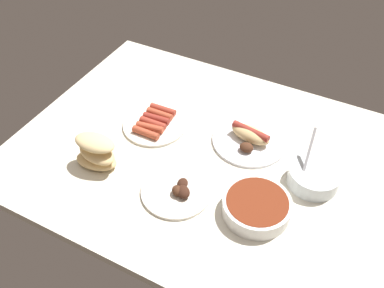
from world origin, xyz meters
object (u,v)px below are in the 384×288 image
at_px(bowl_coleslaw, 314,176).
at_px(bread_stack, 96,152).
at_px(bowl_chili, 257,206).
at_px(plate_grilled_meat, 177,190).
at_px(plate_sausages, 155,123).
at_px(plate_hotdog_assembled, 250,138).

bearing_deg(bowl_coleslaw, bread_stack, 21.07).
bearing_deg(bowl_chili, plate_grilled_meat, 9.55).
xyz_separation_m(plate_sausages, plate_hotdog_assembled, (-0.31, -0.07, 0.01)).
height_order(bowl_chili, bread_stack, bread_stack).
bearing_deg(plate_hotdog_assembled, bread_stack, 39.45).
height_order(plate_sausages, bowl_chili, bowl_chili).
distance_m(bowl_chili, plate_hotdog_assembled, 0.28).
distance_m(bowl_coleslaw, plate_grilled_meat, 0.40).
bearing_deg(plate_grilled_meat, bowl_coleslaw, -147.17).
relative_size(plate_grilled_meat, bread_stack, 1.39).
xyz_separation_m(bowl_coleslaw, bread_stack, (0.60, 0.23, 0.03)).
bearing_deg(bowl_chili, plate_hotdog_assembled, -64.54).
bearing_deg(plate_sausages, bread_stack, 75.44).
relative_size(plate_sausages, bowl_chili, 1.14).
xyz_separation_m(plate_grilled_meat, plate_hotdog_assembled, (-0.11, -0.29, 0.01)).
relative_size(bowl_coleslaw, bowl_chili, 0.80).
height_order(bowl_coleslaw, bowl_chili, bowl_coleslaw).
bearing_deg(bowl_chili, bowl_coleslaw, -121.37).
xyz_separation_m(bowl_chili, plate_hotdog_assembled, (0.12, -0.25, -0.01)).
height_order(bowl_chili, plate_grilled_meat, bowl_chili).
bearing_deg(bread_stack, plate_grilled_meat, -176.57).
xyz_separation_m(bowl_coleslaw, plate_hotdog_assembled, (0.23, -0.07, -0.01)).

